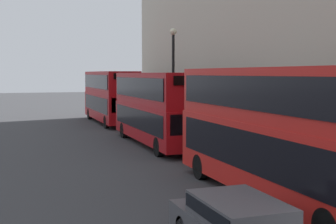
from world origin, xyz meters
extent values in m
cube|color=red|center=(1.60, 6.78, 1.50)|extent=(2.55, 11.06, 2.30)
cube|color=red|center=(1.60, 6.78, 3.52)|extent=(2.50, 10.83, 1.75)
cube|color=black|center=(1.60, 6.78, 1.77)|extent=(2.59, 10.17, 1.29)
cube|color=black|center=(1.60, 6.78, 3.61)|extent=(2.59, 10.17, 1.05)
cylinder|color=black|center=(0.48, 10.71, 0.50)|extent=(0.30, 1.00, 1.00)
cylinder|color=black|center=(2.73, 10.71, 0.50)|extent=(0.30, 1.00, 1.00)
cube|color=#A80F14|center=(1.60, 19.75, 1.36)|extent=(2.55, 10.59, 2.02)
cube|color=#A80F14|center=(1.60, 19.75, 3.31)|extent=(2.50, 10.38, 1.88)
cube|color=black|center=(1.60, 19.75, 1.60)|extent=(2.59, 9.74, 1.13)
cube|color=black|center=(1.60, 19.75, 3.41)|extent=(2.59, 9.74, 1.13)
cube|color=black|center=(1.60, 14.49, 1.76)|extent=(2.17, 0.06, 1.01)
cube|color=black|center=(1.60, 14.49, 3.88)|extent=(1.78, 0.06, 0.45)
cylinder|color=black|center=(0.48, 16.06, 0.50)|extent=(0.30, 1.00, 1.00)
cylinder|color=black|center=(2.73, 16.06, 0.50)|extent=(0.30, 1.00, 1.00)
cylinder|color=black|center=(0.48, 23.45, 0.50)|extent=(0.30, 1.00, 1.00)
cylinder|color=black|center=(2.73, 23.45, 0.50)|extent=(0.30, 1.00, 1.00)
cube|color=#A80F14|center=(1.60, 32.73, 1.44)|extent=(2.55, 10.77, 2.18)
cube|color=#A80F14|center=(1.60, 32.73, 3.45)|extent=(2.50, 10.55, 1.84)
cube|color=black|center=(1.60, 32.73, 1.70)|extent=(2.59, 9.91, 1.22)
cube|color=black|center=(1.60, 32.73, 3.54)|extent=(2.59, 9.91, 1.11)
cube|color=black|center=(1.60, 27.38, 1.87)|extent=(2.17, 0.06, 1.09)
cube|color=black|center=(1.60, 27.38, 4.00)|extent=(1.78, 0.06, 0.44)
cylinder|color=black|center=(0.48, 28.95, 0.50)|extent=(0.30, 1.00, 1.00)
cylinder|color=black|center=(2.73, 28.95, 0.50)|extent=(0.30, 1.00, 1.00)
cylinder|color=black|center=(0.48, 36.52, 0.50)|extent=(0.30, 1.00, 1.00)
cylinder|color=black|center=(2.73, 36.52, 0.50)|extent=(0.30, 1.00, 1.00)
cube|color=#47474C|center=(-1.80, 3.14, 1.10)|extent=(1.67, 2.52, 0.49)
cube|color=black|center=(-1.80, 3.14, 1.12)|extent=(1.71, 2.39, 0.31)
cylinder|color=black|center=(-0.96, 4.49, 0.32)|extent=(0.22, 0.64, 0.64)
cylinder|color=black|center=(3.46, 22.19, 3.33)|extent=(0.18, 0.18, 6.65)
sphere|color=beige|center=(3.46, 22.19, 6.87)|extent=(0.44, 0.44, 0.44)
cylinder|color=brown|center=(4.01, 16.33, 0.76)|extent=(0.36, 0.36, 1.52)
sphere|color=tan|center=(4.01, 16.33, 1.63)|extent=(0.22, 0.22, 0.22)
camera|label=1|loc=(-6.81, -6.23, 4.22)|focal=50.00mm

